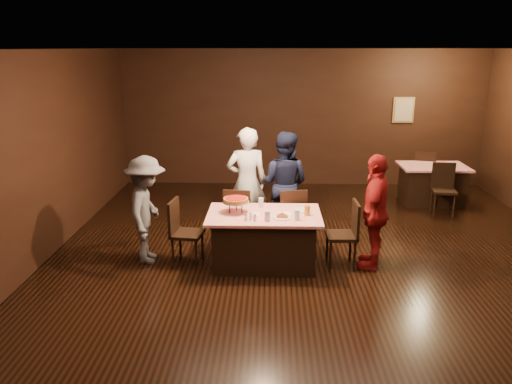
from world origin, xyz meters
TOP-DOWN VIEW (x-y plane):
  - room at (0.00, 0.01)m, footprint 10.00×10.04m
  - main_table at (-0.79, 0.55)m, footprint 1.60×1.00m
  - back_table at (2.53, 3.61)m, footprint 1.30×0.90m
  - chair_far_left at (-1.19, 1.30)m, footprint 0.47×0.47m
  - chair_far_right at (-0.39, 1.30)m, footprint 0.50×0.50m
  - chair_end_left at (-1.89, 0.55)m, footprint 0.47×0.47m
  - chair_end_right at (0.31, 0.55)m, footprint 0.43×0.43m
  - chair_back_near at (2.53, 2.91)m, footprint 0.47×0.47m
  - chair_back_far at (2.53, 4.21)m, footprint 0.51×0.51m
  - diner_white_jacket at (-1.09, 1.72)m, footprint 0.72×0.53m
  - diner_navy_hoodie at (-0.48, 1.83)m, footprint 1.02×0.91m
  - diner_grey_knit at (-2.48, 0.64)m, footprint 0.63×1.04m
  - diner_red_shirt at (0.76, 0.53)m, footprint 0.67×1.04m
  - pizza_stand at (-1.19, 0.60)m, footprint 0.38×0.38m
  - plate_with_slice at (-0.54, 0.37)m, footprint 0.25×0.25m
  - plate_empty at (-0.24, 0.70)m, footprint 0.25×0.25m
  - glass_front_left at (-0.74, 0.25)m, footprint 0.08×0.08m
  - glass_front_right at (-0.34, 0.30)m, footprint 0.08×0.08m
  - glass_amber at (-0.19, 0.50)m, footprint 0.08×0.08m
  - glass_back at (-0.84, 0.85)m, footprint 0.08×0.08m
  - condiments at (-0.97, 0.26)m, footprint 0.17×0.10m
  - napkin_center at (-0.49, 0.55)m, footprint 0.19×0.19m
  - napkin_left at (-0.94, 0.50)m, footprint 0.21×0.21m

SIDE VIEW (x-z plane):
  - main_table at x=-0.79m, z-range 0.00..0.77m
  - back_table at x=2.53m, z-range 0.00..0.77m
  - chair_far_left at x=-1.19m, z-range 0.00..0.95m
  - chair_far_right at x=-0.39m, z-range 0.00..0.95m
  - chair_end_left at x=-1.89m, z-range 0.00..0.95m
  - chair_end_right at x=0.31m, z-range 0.00..0.95m
  - chair_back_near at x=2.53m, z-range 0.00..0.95m
  - chair_back_far at x=2.53m, z-range 0.00..0.95m
  - napkin_center at x=-0.49m, z-range 0.77..0.78m
  - napkin_left at x=-0.94m, z-range 0.77..0.78m
  - plate_empty at x=-0.24m, z-range 0.77..0.78m
  - diner_grey_knit at x=-2.48m, z-range 0.00..1.57m
  - plate_with_slice at x=-0.54m, z-range 0.76..0.83m
  - condiments at x=-0.97m, z-range 0.77..0.87m
  - diner_red_shirt at x=0.76m, z-range 0.00..1.64m
  - glass_front_left at x=-0.74m, z-range 0.77..0.91m
  - glass_front_right at x=-0.34m, z-range 0.77..0.91m
  - glass_amber at x=-0.19m, z-range 0.77..0.91m
  - glass_back at x=-0.84m, z-range 0.77..0.91m
  - diner_navy_hoodie at x=-0.48m, z-range 0.00..1.73m
  - diner_white_jacket at x=-1.09m, z-range 0.00..1.81m
  - pizza_stand at x=-1.19m, z-range 0.84..1.06m
  - room at x=0.00m, z-range 0.63..3.65m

